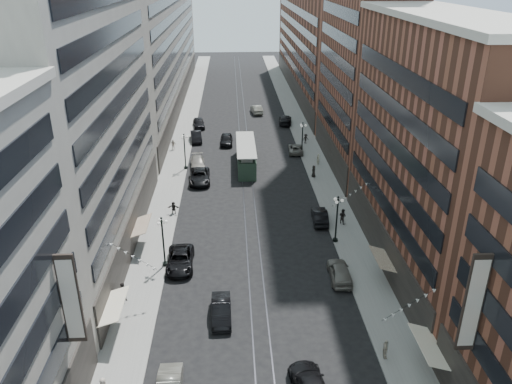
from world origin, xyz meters
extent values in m
plane|color=black|center=(0.00, 60.00, 0.00)|extent=(220.00, 220.00, 0.00)
cube|color=gray|center=(-11.00, 70.00, 0.07)|extent=(4.00, 180.00, 0.15)
cube|color=gray|center=(11.00, 70.00, 0.07)|extent=(4.00, 180.00, 0.15)
cube|color=#2D2D33|center=(-0.70, 70.00, 0.01)|extent=(0.12, 180.00, 0.02)
cube|color=#2D2D33|center=(0.70, 70.00, 0.01)|extent=(0.12, 180.00, 0.02)
cube|color=#9A9688|center=(-17.00, 33.00, 14.00)|extent=(8.00, 36.00, 28.00)
cube|color=#9A9688|center=(-17.00, 96.00, 13.00)|extent=(8.00, 90.00, 26.00)
cube|color=brown|center=(17.00, 28.00, 12.00)|extent=(8.00, 30.00, 24.00)
cube|color=brown|center=(17.00, 56.00, 21.00)|extent=(8.00, 26.00, 42.00)
cube|color=brown|center=(17.00, 105.00, 12.00)|extent=(8.00, 72.00, 24.00)
cylinder|color=black|center=(-9.20, 28.00, 0.30)|extent=(0.56, 0.56, 0.30)
cylinder|color=black|center=(-9.20, 28.00, 2.75)|extent=(0.18, 0.18, 5.20)
sphere|color=black|center=(-9.20, 28.00, 5.55)|extent=(0.24, 0.24, 0.24)
sphere|color=white|center=(-8.75, 28.00, 5.15)|extent=(0.36, 0.36, 0.36)
sphere|color=white|center=(-9.42, 28.39, 5.15)|extent=(0.36, 0.36, 0.36)
sphere|color=white|center=(-9.42, 27.61, 5.15)|extent=(0.36, 0.36, 0.36)
cylinder|color=black|center=(-9.20, 55.00, 0.30)|extent=(0.56, 0.56, 0.30)
cylinder|color=black|center=(-9.20, 55.00, 2.75)|extent=(0.18, 0.18, 5.20)
sphere|color=black|center=(-9.20, 55.00, 5.55)|extent=(0.24, 0.24, 0.24)
sphere|color=white|center=(-8.75, 55.00, 5.15)|extent=(0.36, 0.36, 0.36)
sphere|color=white|center=(-9.42, 55.39, 5.15)|extent=(0.36, 0.36, 0.36)
sphere|color=white|center=(-9.42, 54.61, 5.15)|extent=(0.36, 0.36, 0.36)
cylinder|color=black|center=(9.20, 32.00, 0.30)|extent=(0.56, 0.56, 0.30)
cylinder|color=black|center=(9.20, 32.00, 2.75)|extent=(0.18, 0.18, 5.20)
sphere|color=black|center=(9.20, 32.00, 5.55)|extent=(0.24, 0.24, 0.24)
sphere|color=white|center=(9.65, 32.00, 5.15)|extent=(0.36, 0.36, 0.36)
sphere|color=white|center=(8.97, 32.39, 5.15)|extent=(0.36, 0.36, 0.36)
sphere|color=white|center=(8.97, 31.61, 5.15)|extent=(0.36, 0.36, 0.36)
cylinder|color=black|center=(9.20, 60.00, 0.30)|extent=(0.56, 0.56, 0.30)
cylinder|color=black|center=(9.20, 60.00, 2.75)|extent=(0.18, 0.18, 5.20)
sphere|color=black|center=(9.20, 60.00, 5.55)|extent=(0.24, 0.24, 0.24)
sphere|color=white|center=(9.65, 60.00, 5.15)|extent=(0.36, 0.36, 0.36)
sphere|color=white|center=(8.97, 60.39, 5.15)|extent=(0.36, 0.36, 0.36)
sphere|color=white|center=(8.97, 59.61, 5.15)|extent=(0.36, 0.36, 0.36)
cube|color=#253A2B|center=(0.00, 56.03, 1.36)|extent=(2.62, 12.59, 2.73)
cube|color=gray|center=(0.00, 56.03, 3.04)|extent=(1.68, 11.54, 0.63)
cube|color=gray|center=(0.00, 56.03, 3.46)|extent=(2.83, 12.80, 0.16)
cylinder|color=black|center=(0.00, 51.31, 0.37)|extent=(2.41, 0.73, 0.73)
cylinder|color=black|center=(0.00, 60.76, 0.37)|extent=(2.41, 0.73, 0.73)
imported|color=black|center=(-7.62, 27.85, 0.80)|extent=(2.80, 5.84, 1.61)
imported|color=slate|center=(8.20, 24.82, 0.85)|extent=(2.15, 5.04, 1.70)
imported|color=black|center=(-3.32, 19.42, 0.79)|extent=(1.82, 4.87, 1.59)
imported|color=black|center=(-12.25, 22.18, 1.07)|extent=(0.94, 0.58, 1.85)
imported|color=#B7AB97|center=(9.50, 13.70, 0.99)|extent=(0.51, 1.01, 1.67)
imported|color=black|center=(-6.80, 49.97, 0.86)|extent=(3.15, 6.34, 1.73)
imported|color=gray|center=(-7.45, 55.92, 0.75)|extent=(2.52, 5.32, 1.50)
imported|color=black|center=(-8.40, 76.83, 0.88)|extent=(2.67, 5.35, 1.75)
imported|color=black|center=(8.27, 36.93, 0.80)|extent=(1.95, 4.96, 1.61)
imported|color=#65625A|center=(8.40, 61.61, 0.69)|extent=(2.67, 5.13, 1.38)
imported|color=black|center=(8.40, 78.28, 0.85)|extent=(2.96, 6.04, 1.69)
imported|color=black|center=(-3.06, 66.50, 0.88)|extent=(2.18, 5.23, 1.77)
imported|color=slate|center=(3.19, 86.27, 0.88)|extent=(2.53, 5.54, 1.76)
imported|color=black|center=(-9.50, 39.87, 0.92)|extent=(1.47, 0.57, 1.54)
imported|color=#B5A696|center=(-11.93, 63.82, 1.01)|extent=(1.03, 0.52, 1.72)
imported|color=black|center=(10.86, 36.17, 1.09)|extent=(0.98, 1.02, 1.89)
imported|color=beige|center=(11.09, 55.48, 1.07)|extent=(0.80, 0.75, 1.84)
imported|color=black|center=(10.65, 65.79, 1.01)|extent=(1.21, 0.83, 1.73)
imported|color=black|center=(-8.40, 68.44, 0.86)|extent=(2.41, 5.38, 1.72)
imported|color=black|center=(9.68, 50.73, 1.03)|extent=(0.60, 0.92, 1.76)
camera|label=1|loc=(-2.07, -16.01, 28.07)|focal=35.00mm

